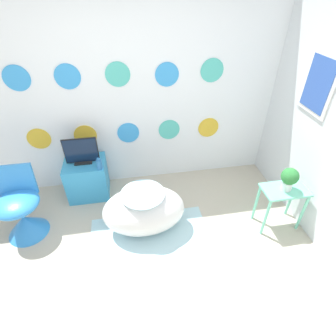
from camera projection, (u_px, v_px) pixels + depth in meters
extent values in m
plane|color=#BCB29E|center=(141.00, 291.00, 2.51)|extent=(12.00, 12.00, 0.00)
cube|color=white|center=(121.00, 92.00, 3.13)|extent=(4.93, 0.04, 2.60)
cylinder|color=gold|center=(39.00, 139.00, 3.27)|extent=(0.28, 0.01, 0.28)
cylinder|color=gold|center=(85.00, 135.00, 3.35)|extent=(0.28, 0.01, 0.28)
cylinder|color=#3899E5|center=(128.00, 133.00, 3.44)|extent=(0.28, 0.01, 0.28)
cylinder|color=#4CBFB2|center=(169.00, 130.00, 3.51)|extent=(0.28, 0.01, 0.28)
cylinder|color=gold|center=(208.00, 128.00, 3.60)|extent=(0.28, 0.01, 0.28)
cylinder|color=#3899E5|center=(17.00, 78.00, 2.82)|extent=(0.28, 0.01, 0.28)
cylinder|color=#3899E5|center=(68.00, 77.00, 2.90)|extent=(0.28, 0.01, 0.28)
cylinder|color=#4CBFB2|center=(118.00, 74.00, 2.98)|extent=(0.28, 0.01, 0.28)
cylinder|color=#3899E5|center=(167.00, 75.00, 3.07)|extent=(0.28, 0.01, 0.28)
cylinder|color=#4CBFB2|center=(212.00, 70.00, 3.13)|extent=(0.28, 0.01, 0.28)
cube|color=silver|center=(318.00, 111.00, 2.69)|extent=(0.04, 2.75, 2.60)
cube|color=white|center=(319.00, 84.00, 2.61)|extent=(0.02, 0.44, 0.60)
cube|color=#3359B2|center=(318.00, 84.00, 2.60)|extent=(0.01, 0.36, 0.52)
cube|color=silver|center=(150.00, 234.00, 3.05)|extent=(1.35, 0.67, 0.01)
ellipsoid|color=white|center=(144.00, 210.00, 2.98)|extent=(0.93, 0.59, 0.55)
cylinder|color=#B2DBEA|center=(143.00, 194.00, 2.83)|extent=(0.49, 0.49, 0.01)
cone|color=#338CE0|center=(26.00, 225.00, 3.00)|extent=(0.45, 0.45, 0.25)
ellipsoid|color=#338CE0|center=(16.00, 204.00, 2.80)|extent=(0.47, 0.47, 0.17)
cube|color=#338CE0|center=(15.00, 180.00, 2.83)|extent=(0.40, 0.09, 0.37)
cube|color=#389ED6|center=(87.00, 178.00, 3.46)|extent=(0.51, 0.43, 0.52)
cube|color=white|center=(85.00, 183.00, 3.24)|extent=(0.44, 0.01, 0.15)
cube|color=black|center=(84.00, 162.00, 3.30)|extent=(0.21, 0.12, 0.02)
cube|color=black|center=(81.00, 150.00, 3.21)|extent=(0.41, 0.01, 0.34)
cube|color=#0F1E38|center=(81.00, 151.00, 3.20)|extent=(0.39, 0.01, 0.32)
cylinder|color=#2D72B7|center=(99.00, 164.00, 3.17)|extent=(0.07, 0.07, 0.13)
cylinder|color=#2D72B7|center=(98.00, 159.00, 3.12)|extent=(0.04, 0.04, 0.02)
cube|color=#72D8B7|center=(285.00, 190.00, 2.86)|extent=(0.50, 0.29, 0.02)
cylinder|color=#72D8B7|center=(266.00, 218.00, 2.90)|extent=(0.03, 0.03, 0.53)
cylinder|color=#72D8B7|center=(302.00, 213.00, 2.96)|extent=(0.03, 0.03, 0.53)
cylinder|color=#72D8B7|center=(256.00, 203.00, 3.09)|extent=(0.03, 0.03, 0.53)
cylinder|color=#72D8B7|center=(291.00, 198.00, 3.15)|extent=(0.03, 0.03, 0.53)
cylinder|color=white|center=(287.00, 186.00, 2.83)|extent=(0.11, 0.11, 0.10)
sphere|color=#2D7A38|center=(290.00, 176.00, 2.75)|extent=(0.18, 0.18, 0.18)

